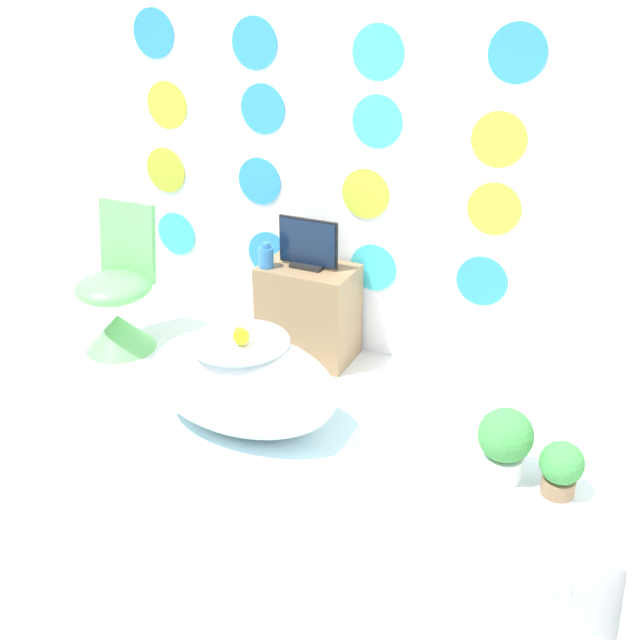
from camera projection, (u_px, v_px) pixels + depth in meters
ground_plane at (75, 573)px, 2.86m from camera, size 12.00×12.00×0.00m
wall_back_dotted at (318, 126)px, 4.05m from camera, size 4.82×0.05×2.60m
rug at (233, 437)px, 3.67m from camera, size 1.04×0.99×0.01m
bathtub at (242, 382)px, 3.66m from camera, size 1.00×0.59×0.49m
rubber_duck at (241, 336)px, 3.48m from camera, size 0.08×0.09×0.09m
chair at (118, 306)px, 4.40m from camera, size 0.44×0.44×0.86m
tv_cabinet at (308, 312)px, 4.30m from camera, size 0.53×0.34×0.56m
tv at (308, 246)px, 4.13m from camera, size 0.35×0.12×0.28m
vase at (266, 257)px, 4.15m from camera, size 0.08×0.08×0.15m
side_table at (523, 514)px, 2.51m from camera, size 0.41×0.38×0.56m
potted_plant_left at (505, 442)px, 2.45m from camera, size 0.18×0.18×0.26m
potted_plant_right at (561, 467)px, 2.38m from camera, size 0.14×0.14×0.19m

